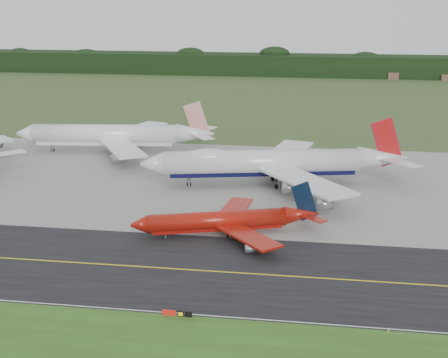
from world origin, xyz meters
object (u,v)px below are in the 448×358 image
jet_red_737 (228,221)px  jet_star_tail (116,135)px  jet_ba_747 (272,163)px  taxiway_sign (177,314)px

jet_red_737 → jet_star_tail: size_ratio=0.62×
jet_ba_747 → taxiway_sign: size_ratio=14.78×
jet_red_737 → taxiway_sign: bearing=-94.2°
taxiway_sign → jet_ba_747: bearing=82.9°
jet_red_737 → taxiway_sign: jet_red_737 is taller
jet_star_tail → taxiway_sign: size_ratio=13.29×
jet_red_737 → taxiway_sign: 35.43m
jet_star_tail → taxiway_sign: 105.33m
jet_ba_747 → jet_star_tail: (-49.32, 26.76, -0.48)m
jet_star_tail → taxiway_sign: jet_star_tail is taller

